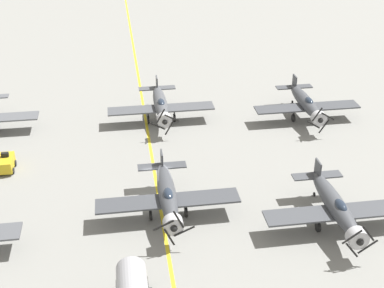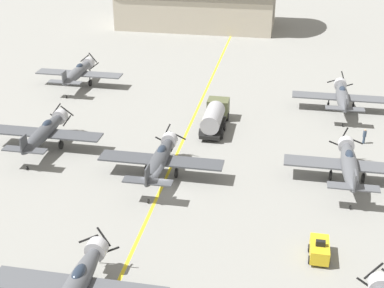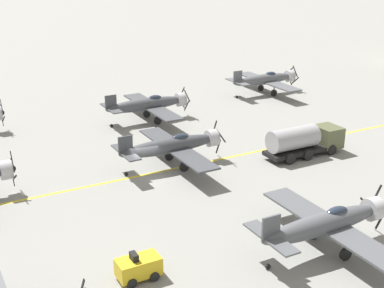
{
  "view_description": "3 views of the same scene",
  "coord_description": "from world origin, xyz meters",
  "views": [
    {
      "loc": [
        2.94,
        39.88,
        27.17
      ],
      "look_at": [
        -3.42,
        -2.43,
        3.77
      ],
      "focal_mm": 50.0,
      "sensor_mm": 36.0,
      "label": 1
    },
    {
      "loc": [
        10.67,
        -40.37,
        25.93
      ],
      "look_at": [
        1.92,
        6.39,
        2.16
      ],
      "focal_mm": 50.0,
      "sensor_mm": 36.0,
      "label": 2
    },
    {
      "loc": [
        39.63,
        -16.9,
        18.56
      ],
      "look_at": [
        1.38,
        3.87,
        2.61
      ],
      "focal_mm": 50.0,
      "sensor_mm": 36.0,
      "label": 3
    }
  ],
  "objects": [
    {
      "name": "taxiway_stripe",
      "position": [
        0.0,
        0.0,
        0.0
      ],
      "size": [
        0.3,
        160.0,
        0.01
      ],
      "primitive_type": "cube",
      "color": "yellow",
      "rests_on": "ground"
    },
    {
      "name": "airplane_near_center",
      "position": [
        -1.76,
        -15.28,
        2.01
      ],
      "size": [
        12.0,
        9.98,
        3.65
      ],
      "rotation": [
        0.0,
        0.0,
        -0.08
      ],
      "color": "#4C4E53",
      "rests_on": "ground"
    },
    {
      "name": "tow_tractor",
      "position": [
        14.16,
        -6.69,
        0.79
      ],
      "size": [
        1.57,
        2.6,
        1.79
      ],
      "color": "gold",
      "rests_on": "ground"
    },
    {
      "name": "airplane_near_left",
      "position": [
        -18.23,
        -13.2,
        2.01
      ],
      "size": [
        12.0,
        9.98,
        3.65
      ],
      "rotation": [
        0.0,
        0.0,
        0.15
      ],
      "color": "#414348",
      "rests_on": "ground"
    },
    {
      "name": "airplane_mid_center",
      "position": [
        -0.53,
        2.96,
        2.01
      ],
      "size": [
        12.0,
        9.98,
        3.67
      ],
      "rotation": [
        0.0,
        0.0,
        0.19
      ],
      "color": "#3F4247",
      "rests_on": "ground"
    },
    {
      "name": "airplane_mid_left",
      "position": [
        -13.87,
        6.59,
        2.01
      ],
      "size": [
        12.0,
        9.98,
        3.65
      ],
      "rotation": [
        0.0,
        0.0,
        -0.24
      ],
      "color": "#42454A",
      "rests_on": "ground"
    },
    {
      "name": "ground_plane",
      "position": [
        0.0,
        0.0,
        0.0
      ],
      "size": [
        400.0,
        400.0,
        0.0
      ],
      "primitive_type": "plane",
      "color": "gray"
    }
  ]
}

